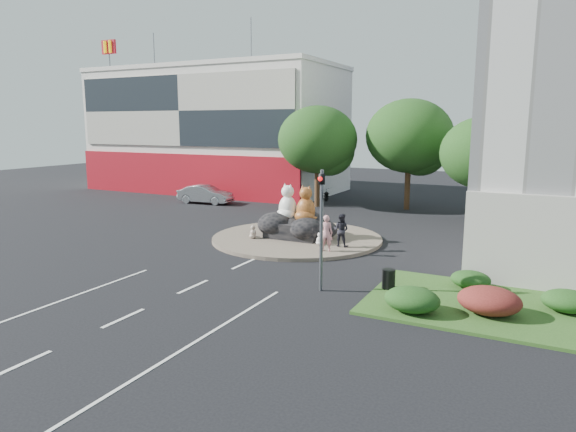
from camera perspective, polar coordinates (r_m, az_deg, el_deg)
name	(u,v)px	position (r m, az deg, el deg)	size (l,w,h in m)	color
ground	(193,287)	(22.23, -10.50, -7.75)	(120.00, 120.00, 0.00)	black
roundabout_island	(297,238)	(30.44, 1.00, -2.49)	(10.00, 10.00, 0.20)	brown
rock_plinth	(297,229)	(30.32, 1.00, -1.47)	(3.20, 2.60, 0.90)	black
shophouse_block	(217,130)	(54.33, -7.91, 9.47)	(25.20, 12.30, 17.40)	silver
grass_verge	(506,309)	(20.83, 23.03, -9.48)	(10.00, 6.00, 0.12)	#224517
tree_left	(319,143)	(42.33, 3.43, 8.10)	(6.46, 6.46, 8.27)	#382314
tree_mid	(410,140)	(41.97, 13.44, 8.25)	(6.84, 6.84, 8.76)	#382314
tree_right	(484,157)	(37.03, 20.98, 6.19)	(5.70, 5.70, 7.30)	#382314
hedge_near_green	(412,300)	(19.18, 13.61, -9.01)	(2.00, 1.60, 0.90)	#1C3D13
hedge_red	(489,301)	(19.74, 21.46, -8.74)	(2.20, 1.76, 0.99)	#531916
hedge_mid_green	(568,301)	(21.16, 28.68, -8.30)	(1.80, 1.44, 0.81)	#1C3D13
hedge_back_green	(471,279)	(22.54, 19.63, -6.66)	(1.60, 1.28, 0.72)	#1C3D13
traffic_light	(324,204)	(20.54, 4.00, 1.32)	(0.44, 1.24, 5.00)	#595B60
street_lamp	(543,176)	(24.79, 26.51, 3.97)	(2.34, 0.22, 8.06)	#595B60
cat_white	(288,202)	(30.54, -0.04, 1.58)	(1.33, 1.15, 2.22)	white
cat_tabby	(306,204)	(29.93, 1.99, 1.37)	(1.31, 1.14, 2.19)	#A95123
kitten_calico	(253,231)	(29.98, -3.91, -1.72)	(0.49, 0.42, 0.81)	beige
kitten_white	(320,238)	(28.33, 3.54, -2.50)	(0.44, 0.38, 0.73)	white
pedestrian_pink	(326,233)	(26.89, 4.25, -1.90)	(0.70, 0.46, 1.92)	#C98287
pedestrian_dark	(341,230)	(27.99, 5.92, -1.56)	(0.88, 0.69, 1.81)	black
parked_car	(205,194)	(44.88, -9.17, 2.39)	(1.68, 4.81, 1.58)	#989B9F
litter_bin	(389,279)	(21.59, 11.11, -6.87)	(0.54, 0.54, 0.80)	black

